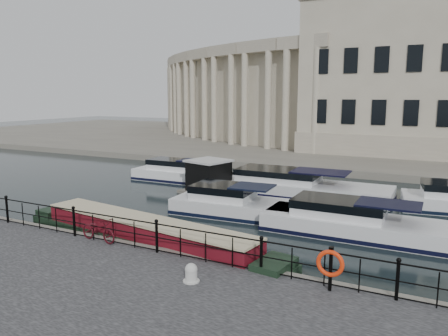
# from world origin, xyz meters

# --- Properties ---
(ground_plane) EXTENTS (160.00, 160.00, 0.00)m
(ground_plane) POSITION_xyz_m (0.00, 0.00, 0.00)
(ground_plane) COLOR black
(ground_plane) RESTS_ON ground
(far_bank) EXTENTS (120.00, 42.00, 0.55)m
(far_bank) POSITION_xyz_m (0.00, 39.00, 0.28)
(far_bank) COLOR #6B665B
(far_bank) RESTS_ON ground_plane
(railing) EXTENTS (24.14, 0.14, 1.22)m
(railing) POSITION_xyz_m (0.00, -2.25, 1.20)
(railing) COLOR black
(railing) RESTS_ON near_quay
(civic_building) EXTENTS (53.55, 31.84, 16.85)m
(civic_building) POSITION_xyz_m (-1.00, 34.71, 7.04)
(civic_building) COLOR #ADA38C
(civic_building) RESTS_ON far_bank
(bicycle) EXTENTS (1.79, 0.77, 0.91)m
(bicycle) POSITION_xyz_m (-2.68, -2.31, 1.01)
(bicycle) COLOR #420B13
(bicycle) RESTS_ON near_quay
(mooring_bollard) EXTENTS (0.51, 0.51, 0.57)m
(mooring_bollard) POSITION_xyz_m (2.37, -3.80, 0.82)
(mooring_bollard) COLOR beige
(mooring_bollard) RESTS_ON near_quay
(life_ring_post) EXTENTS (0.80, 0.21, 1.31)m
(life_ring_post) POSITION_xyz_m (6.23, -2.56, 1.37)
(life_ring_post) COLOR black
(life_ring_post) RESTS_ON near_quay
(narrowboat) EXTENTS (13.05, 3.38, 1.48)m
(narrowboat) POSITION_xyz_m (-1.62, -0.84, 0.37)
(narrowboat) COLOR black
(narrowboat) RESTS_ON ground_plane
(harbour_hut) EXTENTS (3.66, 3.28, 2.19)m
(harbour_hut) POSITION_xyz_m (-4.14, 8.93, 0.95)
(harbour_hut) COLOR #6B665B
(harbour_hut) RESTS_ON ground_plane
(cabin_cruisers) EXTENTS (24.79, 9.67, 1.99)m
(cabin_cruisers) POSITION_xyz_m (1.62, 8.85, 0.37)
(cabin_cruisers) COLOR white
(cabin_cruisers) RESTS_ON ground_plane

